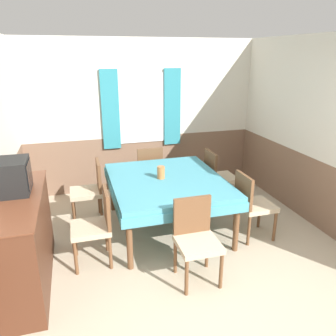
{
  "coord_description": "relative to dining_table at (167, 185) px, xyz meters",
  "views": [
    {
      "loc": [
        -1.16,
        -1.98,
        2.34
      ],
      "look_at": [
        -0.01,
        1.98,
        0.9
      ],
      "focal_mm": 35.0,
      "sensor_mm": 36.0,
      "label": 1
    }
  ],
  "objects": [
    {
      "name": "sideboard",
      "position": [
        -1.75,
        -0.7,
        -0.14
      ],
      "size": [
        0.46,
        1.55,
        1.0
      ],
      "color": "#4C2819",
      "rests_on": "ground_plane"
    },
    {
      "name": "wall_back",
      "position": [
        0.03,
        1.65,
        0.66
      ],
      "size": [
        4.44,
        0.09,
        2.6
      ],
      "color": "silver",
      "rests_on": "ground_plane"
    },
    {
      "name": "wall_right",
      "position": [
        2.07,
        -0.18,
        0.65
      ],
      "size": [
        0.05,
        4.01,
        2.6
      ],
      "color": "silver",
      "rests_on": "ground_plane"
    },
    {
      "name": "chair_left_far",
      "position": [
        -1.0,
        0.54,
        -0.15
      ],
      "size": [
        0.44,
        0.44,
        0.9
      ],
      "rotation": [
        0.0,
        0.0,
        1.57
      ],
      "color": "brown",
      "rests_on": "ground_plane"
    },
    {
      "name": "chair_head_near",
      "position": [
        0.0,
        -1.12,
        -0.15
      ],
      "size": [
        0.44,
        0.44,
        0.9
      ],
      "rotation": [
        0.0,
        0.0,
        3.14
      ],
      "color": "brown",
      "rests_on": "ground_plane"
    },
    {
      "name": "chair_right_near",
      "position": [
        1.0,
        -0.54,
        -0.15
      ],
      "size": [
        0.44,
        0.44,
        0.9
      ],
      "rotation": [
        0.0,
        0.0,
        4.71
      ],
      "color": "brown",
      "rests_on": "ground_plane"
    },
    {
      "name": "chair_head_window",
      "position": [
        0.0,
        1.12,
        -0.15
      ],
      "size": [
        0.44,
        0.44,
        0.9
      ],
      "color": "brown",
      "rests_on": "ground_plane"
    },
    {
      "name": "vase",
      "position": [
        -0.07,
        0.03,
        0.18
      ],
      "size": [
        0.1,
        0.1,
        0.17
      ],
      "color": "#B26B38",
      "rests_on": "dining_table"
    },
    {
      "name": "dining_table",
      "position": [
        0.0,
        0.0,
        0.0
      ],
      "size": [
        1.51,
        1.76,
        0.75
      ],
      "color": "teal",
      "rests_on": "ground_plane"
    },
    {
      "name": "chair_right_far",
      "position": [
        1.0,
        0.54,
        -0.15
      ],
      "size": [
        0.44,
        0.44,
        0.9
      ],
      "rotation": [
        0.0,
        0.0,
        4.71
      ],
      "color": "brown",
      "rests_on": "ground_plane"
    },
    {
      "name": "tv",
      "position": [
        -1.76,
        -0.56,
        0.52
      ],
      "size": [
        0.29,
        0.4,
        0.35
      ],
      "color": "black",
      "rests_on": "sideboard"
    },
    {
      "name": "chair_left_near",
      "position": [
        -1.0,
        -0.54,
        -0.15
      ],
      "size": [
        0.44,
        0.44,
        0.9
      ],
      "rotation": [
        0.0,
        0.0,
        1.57
      ],
      "color": "brown",
      "rests_on": "ground_plane"
    },
    {
      "name": "ground_plane",
      "position": [
        0.03,
        -1.98,
        -0.65
      ],
      "size": [
        16.0,
        16.0,
        0.0
      ],
      "primitive_type": "plane",
      "color": "tan"
    }
  ]
}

